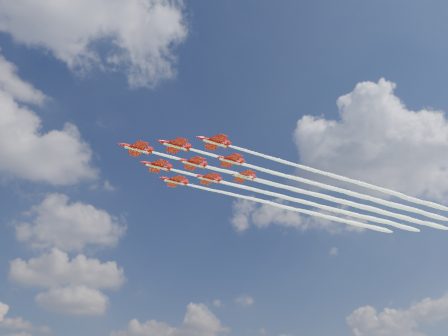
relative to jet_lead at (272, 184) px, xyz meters
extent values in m
cylinder|color=#B80A0E|center=(-51.34, -0.93, 0.00)|extent=(8.34, 1.29, 1.14)
cone|color=#B80A0E|center=(-56.53, -1.03, 0.00)|extent=(2.10, 1.18, 1.14)
cone|color=#B80A0E|center=(-46.45, -0.84, 0.00)|extent=(1.58, 1.07, 1.04)
ellipsoid|color=black|center=(-53.41, -0.97, 0.47)|extent=(2.18, 0.99, 0.74)
cube|color=#B80A0E|center=(-50.82, -0.92, -0.05)|extent=(3.50, 9.62, 0.15)
cube|color=#B80A0E|center=(-47.18, -0.86, 0.00)|extent=(1.52, 3.77, 0.12)
cube|color=#B80A0E|center=(-46.97, -0.85, 0.93)|extent=(1.67, 0.18, 1.87)
cube|color=white|center=(-51.34, -0.93, -0.52)|extent=(7.81, 1.08, 0.12)
cylinder|color=#B80A0E|center=(-41.44, -8.47, 0.00)|extent=(8.34, 1.29, 1.14)
cone|color=#B80A0E|center=(-46.64, -8.57, 0.00)|extent=(2.10, 1.18, 1.14)
cone|color=#B80A0E|center=(-36.56, -8.38, 0.00)|extent=(1.58, 1.07, 1.04)
ellipsoid|color=black|center=(-43.52, -8.51, 0.47)|extent=(2.18, 0.99, 0.74)
cube|color=#B80A0E|center=(-40.92, -8.46, -0.05)|extent=(3.50, 9.62, 0.15)
cube|color=#B80A0E|center=(-37.28, -8.40, 0.00)|extent=(1.52, 3.77, 0.12)
cube|color=#B80A0E|center=(-37.08, -8.39, 0.93)|extent=(1.67, 0.18, 1.87)
cube|color=white|center=(-41.44, -8.47, -0.52)|extent=(7.81, 1.08, 0.12)
cylinder|color=#B80A0E|center=(-41.72, 6.96, 0.00)|extent=(8.34, 1.29, 1.14)
cone|color=#B80A0E|center=(-46.92, 6.86, 0.00)|extent=(2.10, 1.18, 1.14)
cone|color=#B80A0E|center=(-36.84, 7.05, 0.00)|extent=(1.58, 1.07, 1.04)
ellipsoid|color=black|center=(-43.80, 6.92, 0.47)|extent=(2.18, 0.99, 0.74)
cube|color=#B80A0E|center=(-41.20, 6.97, -0.05)|extent=(3.50, 9.62, 0.15)
cube|color=#B80A0E|center=(-37.56, 7.03, 0.00)|extent=(1.52, 3.77, 0.12)
cube|color=#B80A0E|center=(-37.36, 7.04, 0.93)|extent=(1.67, 0.18, 1.87)
cube|color=white|center=(-41.72, 6.96, -0.52)|extent=(7.81, 1.08, 0.12)
cylinder|color=#B80A0E|center=(-31.55, -16.01, 0.00)|extent=(8.34, 1.29, 1.14)
cone|color=#B80A0E|center=(-36.75, -16.10, 0.00)|extent=(2.10, 1.18, 1.14)
cone|color=#B80A0E|center=(-26.66, -15.92, 0.00)|extent=(1.58, 1.07, 1.04)
ellipsoid|color=black|center=(-33.63, -16.05, 0.47)|extent=(2.18, 0.99, 0.74)
cube|color=#B80A0E|center=(-31.03, -16.00, -0.05)|extent=(3.50, 9.62, 0.15)
cube|color=#B80A0E|center=(-27.39, -15.93, 0.00)|extent=(1.52, 3.77, 0.12)
cube|color=#B80A0E|center=(-27.18, -15.93, 0.93)|extent=(1.67, 0.18, 1.87)
cube|color=white|center=(-31.55, -16.01, -0.52)|extent=(7.81, 1.08, 0.12)
cylinder|color=#B80A0E|center=(-31.83, -0.58, 0.00)|extent=(8.34, 1.29, 1.14)
cone|color=#B80A0E|center=(-37.03, -0.67, 0.00)|extent=(2.10, 1.18, 1.14)
cone|color=#B80A0E|center=(-26.94, -0.49, 0.00)|extent=(1.58, 1.07, 1.04)
ellipsoid|color=black|center=(-33.91, -0.62, 0.47)|extent=(2.18, 0.99, 0.74)
cube|color=#B80A0E|center=(-31.31, -0.57, -0.05)|extent=(3.50, 9.62, 0.15)
cube|color=#B80A0E|center=(-27.67, -0.50, 0.00)|extent=(1.52, 3.77, 0.12)
cube|color=#B80A0E|center=(-27.46, -0.50, 0.93)|extent=(1.67, 0.18, 1.87)
cube|color=white|center=(-31.83, -0.58, -0.52)|extent=(7.81, 1.08, 0.12)
cylinder|color=#B80A0E|center=(-32.11, 14.85, 0.00)|extent=(8.34, 1.29, 1.14)
cone|color=#B80A0E|center=(-37.31, 14.76, 0.00)|extent=(2.10, 1.18, 1.14)
cone|color=#B80A0E|center=(-27.22, 14.94, 0.00)|extent=(1.58, 1.07, 1.04)
ellipsoid|color=black|center=(-34.19, 14.81, 0.47)|extent=(2.18, 0.99, 0.74)
cube|color=#B80A0E|center=(-31.59, 14.86, -0.05)|extent=(3.50, 9.62, 0.15)
cube|color=#B80A0E|center=(-27.95, 14.93, 0.00)|extent=(1.52, 3.77, 0.12)
cube|color=#B80A0E|center=(-27.74, 14.93, 0.93)|extent=(1.67, 0.18, 1.87)
cube|color=white|center=(-32.11, 14.85, -0.52)|extent=(7.81, 1.08, 0.12)
cylinder|color=#B80A0E|center=(-21.94, -8.12, 0.00)|extent=(8.34, 1.29, 1.14)
cone|color=#B80A0E|center=(-27.13, -8.21, 0.00)|extent=(2.10, 1.18, 1.14)
cone|color=#B80A0E|center=(-17.05, -8.03, 0.00)|extent=(1.58, 1.07, 1.04)
ellipsoid|color=black|center=(-24.02, -8.15, 0.47)|extent=(2.18, 0.99, 0.74)
cube|color=#B80A0E|center=(-21.42, -8.11, -0.05)|extent=(3.50, 9.62, 0.15)
cube|color=#B80A0E|center=(-17.78, -8.04, 0.00)|extent=(1.52, 3.77, 0.12)
cube|color=#B80A0E|center=(-17.57, -8.04, 0.93)|extent=(1.67, 0.18, 1.87)
cube|color=white|center=(-21.94, -8.12, -0.52)|extent=(7.81, 1.08, 0.12)
cylinder|color=#B80A0E|center=(-22.22, 7.31, 0.00)|extent=(8.34, 1.29, 1.14)
cone|color=#B80A0E|center=(-27.42, 7.22, 0.00)|extent=(2.10, 1.18, 1.14)
cone|color=#B80A0E|center=(-17.33, 7.40, 0.00)|extent=(1.58, 1.07, 1.04)
ellipsoid|color=black|center=(-24.30, 7.28, 0.47)|extent=(2.18, 0.99, 0.74)
cube|color=#B80A0E|center=(-21.70, 7.32, -0.05)|extent=(3.50, 9.62, 0.15)
cube|color=#B80A0E|center=(-18.06, 7.39, 0.00)|extent=(1.52, 3.77, 0.12)
cube|color=#B80A0E|center=(-17.85, 7.39, 0.93)|extent=(1.67, 0.18, 1.87)
cube|color=white|center=(-22.22, 7.31, -0.52)|extent=(7.81, 1.08, 0.12)
cylinder|color=#B80A0E|center=(-12.32, -0.22, 0.00)|extent=(8.34, 1.29, 1.14)
cone|color=#B80A0E|center=(-17.52, -0.32, 0.00)|extent=(2.10, 1.18, 1.14)
cone|color=#B80A0E|center=(-7.44, -0.14, 0.00)|extent=(1.58, 1.07, 1.04)
ellipsoid|color=black|center=(-14.40, -0.26, 0.47)|extent=(2.18, 0.99, 0.74)
cube|color=#B80A0E|center=(-11.80, -0.21, -0.05)|extent=(3.50, 9.62, 0.15)
cube|color=#B80A0E|center=(-8.17, -0.15, 0.00)|extent=(1.52, 3.77, 0.12)
cube|color=#B80A0E|center=(-7.96, -0.14, 0.93)|extent=(1.67, 0.18, 1.87)
cube|color=white|center=(-12.32, -0.22, -0.52)|extent=(7.81, 1.08, 0.12)
camera|label=1|loc=(-82.81, -117.74, -69.78)|focal=35.00mm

